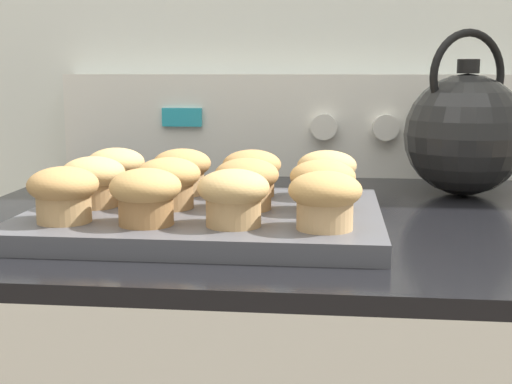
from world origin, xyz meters
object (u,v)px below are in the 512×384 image
at_px(muffin_r1_c1, 169,181).
at_px(muffin_r0_c2, 233,195).
at_px(muffin_r1_c2, 247,182).
at_px(tea_kettle, 466,132).
at_px(muffin_r2_c1, 182,170).
at_px(muffin_r0_c1, 146,194).
at_px(muffin_pan, 206,218).
at_px(muffin_r2_c3, 327,172).
at_px(muffin_r0_c0, 63,192).
at_px(muffin_r0_c3, 325,198).
at_px(muffin_r2_c0, 116,169).
at_px(muffin_r1_c0, 93,179).
at_px(muffin_r1_c3, 323,183).
at_px(muffin_r2_c2, 252,171).

bearing_deg(muffin_r1_c1, muffin_r0_c2, -44.64).
distance_m(muffin_r1_c2, tea_kettle, 0.38).
bearing_deg(muffin_r2_c1, muffin_r1_c2, -43.14).
bearing_deg(muffin_r2_c1, muffin_r0_c1, -89.60).
relative_size(muffin_pan, muffin_r2_c3, 5.40).
relative_size(muffin_pan, muffin_r0_c2, 5.40).
distance_m(muffin_r0_c1, muffin_r0_c2, 0.09).
bearing_deg(muffin_r0_c0, muffin_pan, 33.32).
relative_size(muffin_r1_c1, muffin_r1_c2, 1.00).
relative_size(muffin_r0_c3, muffin_r2_c0, 1.00).
xyz_separation_m(muffin_r0_c0, muffin_r1_c2, (0.18, 0.09, 0.00)).
xyz_separation_m(muffin_r0_c2, tea_kettle, (0.29, 0.34, 0.04)).
distance_m(muffin_r1_c0, muffin_r1_c1, 0.09).
bearing_deg(muffin_r0_c1, muffin_r2_c3, 45.01).
xyz_separation_m(muffin_r0_c1, muffin_r1_c3, (0.18, 0.09, 0.00)).
xyz_separation_m(muffin_r1_c2, muffin_r2_c2, (-0.00, 0.09, 0.00)).
bearing_deg(muffin_r1_c3, muffin_r0_c1, -153.34).
bearing_deg(muffin_r0_c3, muffin_r2_c2, 117.65).
height_order(muffin_pan, muffin_r0_c0, muffin_r0_c0).
bearing_deg(muffin_r1_c3, muffin_pan, 179.36).
bearing_deg(muffin_r1_c0, muffin_r1_c2, 1.21).
relative_size(muffin_r1_c1, muffin_r2_c3, 1.00).
xyz_separation_m(muffin_r1_c0, muffin_r2_c3, (0.27, 0.09, 0.00)).
xyz_separation_m(muffin_r2_c0, tea_kettle, (0.47, 0.17, 0.04)).
xyz_separation_m(muffin_r1_c0, muffin_r1_c1, (0.09, 0.00, 0.00)).
xyz_separation_m(muffin_r0_c0, muffin_r2_c3, (0.27, 0.18, 0.00)).
bearing_deg(tea_kettle, muffin_r2_c3, -140.03).
distance_m(muffin_r1_c3, muffin_r2_c1, 0.20).
bearing_deg(muffin_r0_c2, muffin_r0_c0, -179.61).
height_order(muffin_r0_c3, muffin_r1_c0, same).
bearing_deg(muffin_r0_c1, muffin_r1_c2, 45.37).
relative_size(muffin_r0_c2, muffin_r1_c0, 1.00).
height_order(muffin_r0_c3, tea_kettle, tea_kettle).
relative_size(muffin_r1_c3, muffin_r2_c0, 1.00).
bearing_deg(muffin_r2_c0, muffin_r1_c3, -18.98).
bearing_deg(muffin_r2_c1, muffin_r2_c0, 179.98).
distance_m(muffin_r2_c0, muffin_r2_c3, 0.27).
relative_size(muffin_r2_c0, tea_kettle, 0.31).
height_order(muffin_r1_c3, muffin_r2_c1, same).
distance_m(muffin_r0_c2, tea_kettle, 0.45).
bearing_deg(tea_kettle, muffin_r2_c1, -156.50).
height_order(muffin_r1_c0, muffin_r1_c3, same).
relative_size(muffin_r1_c2, tea_kettle, 0.31).
xyz_separation_m(muffin_pan, muffin_r2_c1, (-0.05, 0.09, 0.04)).
bearing_deg(tea_kettle, muffin_r2_c0, -160.52).
bearing_deg(muffin_r1_c1, muffin_r0_c0, -136.22).
bearing_deg(tea_kettle, muffin_r2_c2, -150.06).
height_order(muffin_r0_c2, muffin_r2_c3, same).
height_order(muffin_r1_c1, muffin_r1_c3, same).
relative_size(muffin_r1_c2, muffin_r2_c3, 1.00).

